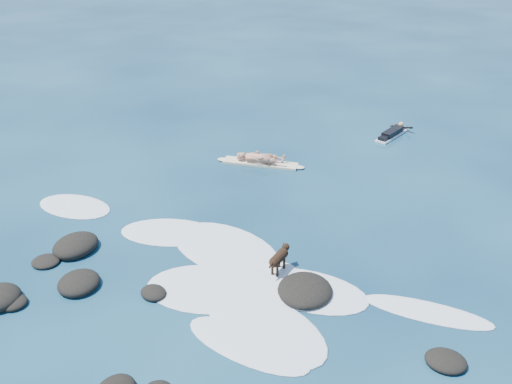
% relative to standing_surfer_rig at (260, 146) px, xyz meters
% --- Properties ---
extents(ground, '(160.00, 160.00, 0.00)m').
position_rel_standing_surfer_rig_xyz_m(ground, '(2.10, -7.85, -0.80)').
color(ground, '#0A2642').
rests_on(ground, ground).
extents(reef_rocks, '(12.21, 6.85, 0.54)m').
position_rel_standing_surfer_rig_xyz_m(reef_rocks, '(1.26, -9.60, -0.69)').
color(reef_rocks, black).
rests_on(reef_rocks, ground).
extents(breaking_foam, '(14.99, 6.04, 0.12)m').
position_rel_standing_surfer_rig_xyz_m(breaking_foam, '(2.30, -7.19, -0.79)').
color(breaking_foam, white).
rests_on(breaking_foam, ground).
extents(standing_surfer_rig, '(3.56, 1.14, 2.03)m').
position_rel_standing_surfer_rig_xyz_m(standing_surfer_rig, '(0.00, 0.00, 0.00)').
color(standing_surfer_rig, beige).
rests_on(standing_surfer_rig, ground).
extents(paddling_surfer_rig, '(1.30, 2.50, 0.43)m').
position_rel_standing_surfer_rig_xyz_m(paddling_surfer_rig, '(4.10, 5.25, -0.65)').
color(paddling_surfer_rig, white).
rests_on(paddling_surfer_rig, ground).
extents(dog, '(0.36, 1.19, 0.75)m').
position_rel_standing_surfer_rig_xyz_m(dog, '(3.47, -6.47, -0.30)').
color(dog, black).
rests_on(dog, ground).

